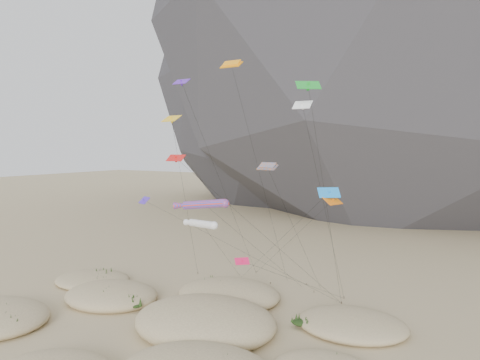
{
  "coord_description": "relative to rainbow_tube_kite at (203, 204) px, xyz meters",
  "views": [
    {
      "loc": [
        29.52,
        -35.1,
        19.57
      ],
      "look_at": [
        2.48,
        12.0,
        15.62
      ],
      "focal_mm": 35.0,
      "sensor_mm": 36.0,
      "label": 1
    }
  ],
  "objects": [
    {
      "name": "ground",
      "position": [
        0.34,
        -8.4,
        -12.97
      ],
      "size": [
        500.0,
        500.0,
        0.0
      ],
      "primitive_type": "plane",
      "color": "#CCB789",
      "rests_on": "ground"
    },
    {
      "name": "dunes",
      "position": [
        -1.42,
        -5.23,
        -12.26
      ],
      "size": [
        48.84,
        35.99,
        4.22
      ],
      "color": "#CCB789",
      "rests_on": "ground"
    },
    {
      "name": "dune_grass",
      "position": [
        -0.19,
        -5.45,
        -12.12
      ],
      "size": [
        41.55,
        29.35,
        1.48
      ],
      "color": "black",
      "rests_on": "ground"
    },
    {
      "name": "kite_stakes",
      "position": [
        2.8,
        14.9,
        -12.82
      ],
      "size": [
        23.4,
        7.31,
        0.3
      ],
      "color": "#3F2D1E",
      "rests_on": "ground"
    },
    {
      "name": "rainbow_tube_kite",
      "position": [
        0.0,
        0.0,
        0.0
      ],
      "size": [
        9.42,
        16.95,
        13.75
      ],
      "color": "#F13A19",
      "rests_on": "ground"
    },
    {
      "name": "white_tube_kite",
      "position": [
        -2.86,
        3.77,
        -3.02
      ],
      "size": [
        7.12,
        14.71,
        10.71
      ],
      "color": "white",
      "rests_on": "ground"
    },
    {
      "name": "orange_parafoil",
      "position": [
        -0.66,
        7.68,
        16.53
      ],
      "size": [
        4.79,
        10.79,
        30.37
      ],
      "color": "orange",
      "rests_on": "ground"
    },
    {
      "name": "multi_parafoil",
      "position": [
        5.67,
        5.18,
        4.07
      ],
      "size": [
        3.8,
        12.27,
        17.69
      ],
      "color": "orange",
      "rests_on": "ground"
    },
    {
      "name": "delta_kites",
      "position": [
        3.32,
        3.43,
        5.82
      ],
      "size": [
        28.34,
        20.83,
        27.72
      ],
      "color": "white",
      "rests_on": "ground"
    }
  ]
}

